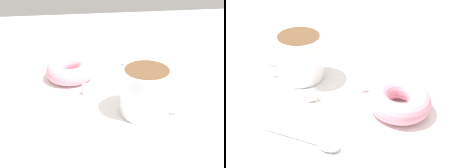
{
  "view_description": "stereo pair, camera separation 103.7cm",
  "coord_description": "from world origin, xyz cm",
  "views": [
    {
      "loc": [
        -56.71,
        5.98,
        33.53
      ],
      "look_at": [
        -0.29,
        -1.47,
        2.3
      ],
      "focal_mm": 50.0,
      "sensor_mm": 36.0,
      "label": 1
    },
    {
      "loc": [
        44.61,
        -16.22,
        35.43
      ],
      "look_at": [
        -0.29,
        -1.47,
        2.3
      ],
      "focal_mm": 50.0,
      "sensor_mm": 36.0,
      "label": 2
    }
  ],
  "objects": [
    {
      "name": "ground_plane",
      "position": [
        0.0,
        0.0,
        -1.0
      ],
      "size": [
        120.0,
        120.0,
        2.0
      ],
      "primitive_type": "cube",
      "color": "#B2BCC6"
    },
    {
      "name": "napkin",
      "position": [
        -0.29,
        -1.47,
        0.15
      ],
      "size": [
        33.06,
        33.06,
        0.3
      ],
      "primitive_type": "cube",
      "rotation": [
        0.0,
        0.0,
        0.05
      ],
      "color": "white",
      "rests_on": "ground_plane"
    },
    {
      "name": "coffee_cup",
      "position": [
        -8.37,
        -6.87,
        4.93
      ],
      "size": [
        9.29,
        12.42,
        8.96
      ],
      "color": "white",
      "rests_on": "napkin"
    },
    {
      "name": "donut",
      "position": [
        7.57,
        7.03,
        2.18
      ],
      "size": [
        11.08,
        11.08,
        3.76
      ],
      "primitive_type": "torus",
      "color": "pink",
      "rests_on": "napkin"
    },
    {
      "name": "spoon",
      "position": [
        11.49,
        -8.6,
        0.7
      ],
      "size": [
        9.42,
        10.91,
        0.9
      ],
      "color": "silver",
      "rests_on": "napkin"
    },
    {
      "name": "sugar_cube",
      "position": [
        -0.15,
        3.67,
        1.23
      ],
      "size": [
        1.86,
        1.86,
        1.86
      ],
      "primitive_type": "cube",
      "color": "white",
      "rests_on": "napkin"
    },
    {
      "name": "sugar_cube_extra",
      "position": [
        0.12,
        -6.76,
        1.14
      ],
      "size": [
        1.67,
        1.67,
        1.67
      ],
      "primitive_type": "cube",
      "color": "white",
      "rests_on": "napkin"
    }
  ]
}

